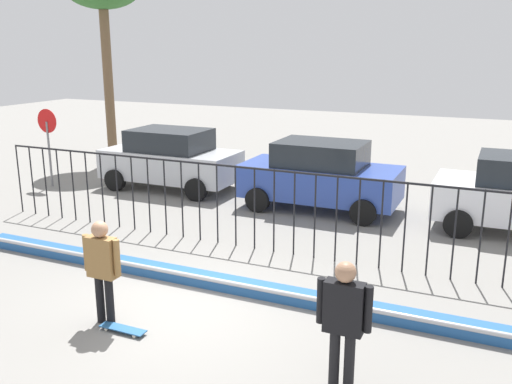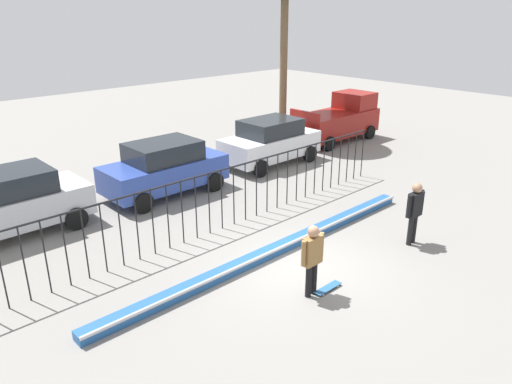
% 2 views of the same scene
% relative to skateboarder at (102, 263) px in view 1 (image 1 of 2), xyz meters
% --- Properties ---
extents(ground_plane, '(60.00, 60.00, 0.00)m').
position_rel_skateboarder_xyz_m(ground_plane, '(0.79, 1.01, -1.05)').
color(ground_plane, gray).
extents(bowl_coping_ledge, '(11.00, 0.40, 0.27)m').
position_rel_skateboarder_xyz_m(bowl_coping_ledge, '(0.79, 1.97, -0.93)').
color(bowl_coping_ledge, '#235699').
rests_on(bowl_coping_ledge, ground).
extents(perimeter_fence, '(14.04, 0.04, 1.86)m').
position_rel_skateboarder_xyz_m(perimeter_fence, '(0.79, 4.18, 0.09)').
color(perimeter_fence, black).
rests_on(perimeter_fence, ground).
extents(skateboarder, '(0.71, 0.27, 1.75)m').
position_rel_skateboarder_xyz_m(skateboarder, '(0.00, 0.00, 0.00)').
color(skateboarder, black).
rests_on(skateboarder, ground).
extents(skateboard, '(0.80, 0.20, 0.07)m').
position_rel_skateboarder_xyz_m(skateboard, '(0.45, -0.15, -0.99)').
color(skateboard, '#26598C').
rests_on(skateboard, ground).
extents(camera_operator, '(0.73, 0.27, 1.81)m').
position_rel_skateboarder_xyz_m(camera_operator, '(4.03, -0.20, 0.03)').
color(camera_operator, black).
rests_on(camera_operator, ground).
extents(parked_car_silver, '(4.30, 2.12, 1.90)m').
position_rel_skateboarder_xyz_m(parked_car_silver, '(-3.88, 8.05, -0.08)').
color(parked_car_silver, '#B7BABF').
rests_on(parked_car_silver, ground).
extents(parked_car_blue, '(4.30, 2.12, 1.90)m').
position_rel_skateboarder_xyz_m(parked_car_blue, '(1.14, 7.78, -0.08)').
color(parked_car_blue, '#2D479E').
rests_on(parked_car_blue, ground).
extents(stop_sign, '(0.76, 0.07, 2.50)m').
position_rel_skateboarder_xyz_m(stop_sign, '(-7.57, 6.73, 0.57)').
color(stop_sign, slate).
rests_on(stop_sign, ground).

